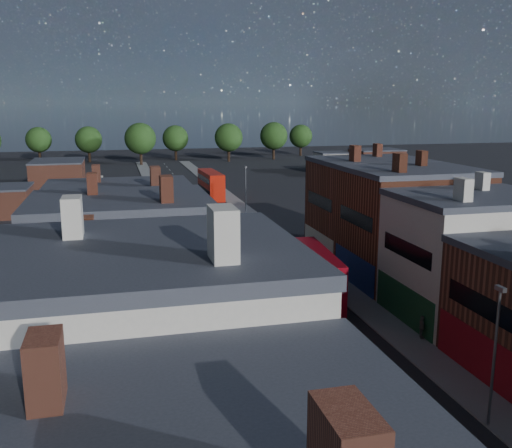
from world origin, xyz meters
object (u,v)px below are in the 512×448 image
car_0 (369,417)px  ped_3 (422,327)px  car_2 (200,226)px  bus_0 (243,263)px  bus_1 (315,274)px  bus_2 (211,185)px  car_1 (340,339)px  ped_1 (295,412)px  car_3 (219,212)px

car_0 → ped_3: 13.33m
car_2 → ped_3: 43.54m
bus_0 → car_2: (-0.20, 26.83, -1.91)m
bus_1 → bus_2: bus_2 is taller
car_0 → ped_3: bearing=51.0°
car_1 → bus_1: bearing=82.3°
car_1 → ped_3: (6.50, -0.20, 0.41)m
bus_0 → bus_1: bus_1 is taller
bus_1 → bus_2: bearing=94.8°
car_0 → ped_1: size_ratio=1.63×
car_1 → car_3: size_ratio=0.86×
bus_0 → bus_2: bearing=91.5°
bus_0 → ped_1: size_ratio=5.58×
car_2 → bus_0: bearing=-88.6°
ped_1 → ped_3: bearing=-131.4°
bus_0 → car_0: size_ratio=3.43×
bus_0 → ped_3: bearing=-48.3°
bus_1 → bus_0: bearing=140.2°
car_2 → car_3: size_ratio=0.90×
bus_1 → car_1: size_ratio=3.00×
bus_0 → car_0: bearing=-78.9°
car_0 → car_2: 52.16m
car_0 → car_2: bearing=94.8°
bus_2 → car_0: (-4.10, -77.12, -2.26)m
bus_2 → car_2: bearing=-105.3°
ped_1 → bus_2: bearing=-83.1°
bus_2 → car_2: 25.75m
car_1 → ped_3: ped_3 is taller
bus_2 → car_3: 16.43m
bus_2 → ped_1: size_ratio=6.28×
car_1 → ped_1: size_ratio=1.92×
car_0 → car_2: (-1.70, 52.13, 0.00)m
bus_0 → car_1: size_ratio=2.91×
bus_2 → bus_1: bearing=-92.3°
ped_3 → car_1: bearing=103.2°
car_2 → ped_3: ped_3 is taller
car_1 → car_2: (-4.10, 42.03, -0.07)m
bus_2 → car_1: bearing=-93.6°
bus_0 → ped_3: (10.41, -15.39, -1.43)m
bus_2 → car_1: (-1.70, -67.01, -2.19)m
car_0 → ped_3: (8.90, 9.91, 0.49)m
car_1 → car_3: car_3 is taller
bus_2 → bus_0: bearing=-98.4°
car_2 → bus_2: bearing=77.9°
ped_1 → car_2: bearing=-79.6°
bus_1 → bus_2: (0.14, 57.22, 0.25)m
car_0 → ped_1: 4.18m
bus_2 → ped_3: bus_2 is taller
bus_2 → car_2: bus_2 is taller
car_1 → ped_1: bearing=-123.1°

